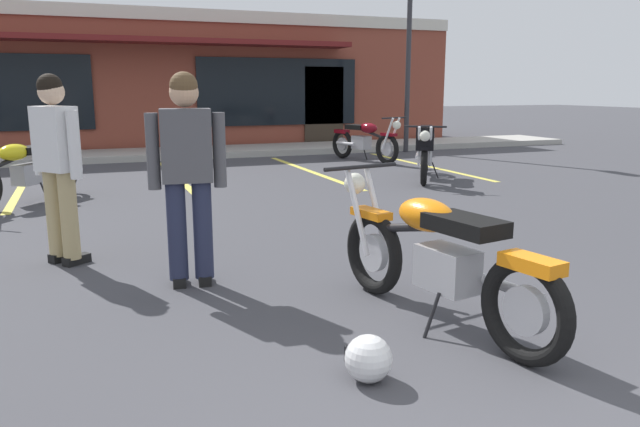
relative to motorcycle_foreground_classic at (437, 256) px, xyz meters
The scene contains 12 objects.
ground_plane 2.26m from the motorcycle_foreground_classic, 106.37° to the left, with size 80.00×80.00×0.00m, color #3D3D42.
sidewalk_kerb 11.00m from the motorcycle_foreground_classic, 93.25° to the left, with size 22.00×1.80×0.14m, color #A8A59E.
brick_storefront_building 14.62m from the motorcycle_foreground_classic, 92.44° to the left, with size 16.64×6.02×3.42m.
painted_stall_lines 7.42m from the motorcycle_foreground_classic, 94.82° to the left, with size 10.01×4.80×0.01m.
motorcycle_foreground_classic is the anchor object (origin of this frame).
motorcycle_red_sportbike 6.52m from the motorcycle_foreground_classic, 59.76° to the left, with size 1.36×1.86×0.98m.
motorcycle_silver_naked 9.16m from the motorcycle_foreground_classic, 67.58° to the left, with size 0.95×2.06×0.98m.
motorcycle_blue_standard 6.39m from the motorcycle_foreground_classic, 117.18° to the left, with size 1.51×1.77×0.98m.
person_in_shorts_foreground 3.41m from the motorcycle_foreground_classic, 134.22° to the left, with size 0.44×0.54×1.68m.
person_by_back_row 2.02m from the motorcycle_foreground_classic, 135.34° to the left, with size 0.61×0.31×1.68m.
helmet_on_pavement 1.05m from the motorcycle_foreground_classic, 142.59° to the right, with size 0.26×0.26×0.26m.
parking_lot_lamp_post 11.44m from the motorcycle_foreground_classic, 61.53° to the left, with size 0.24×0.76×4.88m.
Camera 1 is at (-1.51, -1.28, 1.55)m, focal length 34.14 mm.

